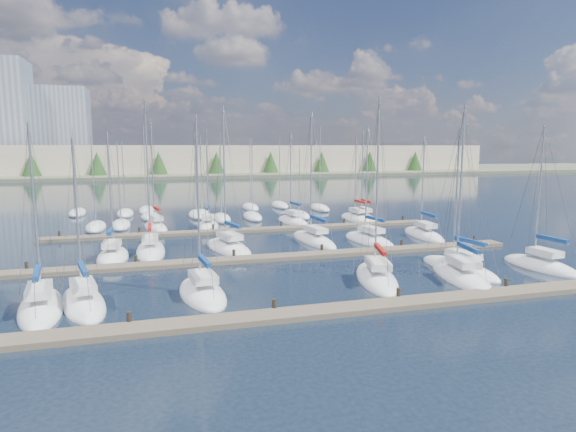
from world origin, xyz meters
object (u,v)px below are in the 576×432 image
object	(u,v)px
sailboat_o	(208,226)
sailboat_m	(424,235)
sailboat_q	(357,219)
sailboat_h	(113,256)
sailboat_n	(156,227)
sailboat_d	(377,278)
sailboat_r	(363,218)
sailboat_l	(369,240)
sailboat_g	(540,266)
sailboat_j	(228,248)
sailboat_f	(459,268)
sailboat_i	(151,250)
sailboat_a	(41,307)
sailboat_p	(293,221)
sailboat_c	(202,293)
sailboat_b	(83,303)
sailboat_e	(460,276)
sailboat_k	(314,240)

from	to	relation	value
sailboat_o	sailboat_m	distance (m)	24.69
sailboat_q	sailboat_h	bearing A→B (deg)	-155.60
sailboat_q	sailboat_n	distance (m)	25.58
sailboat_d	sailboat_r	bearing A→B (deg)	82.88
sailboat_l	sailboat_g	distance (m)	15.91
sailboat_j	sailboat_f	xyz separation A→B (m)	(16.08, -12.67, 0.00)
sailboat_i	sailboat_a	xyz separation A→B (m)	(-6.27, -14.56, -0.01)
sailboat_h	sailboat_p	world-z (taller)	sailboat_p
sailboat_f	sailboat_p	distance (m)	27.04
sailboat_c	sailboat_p	bearing A→B (deg)	56.93
sailboat_j	sailboat_n	size ratio (longest dim) A/B	1.07
sailboat_a	sailboat_r	size ratio (longest dim) A/B	0.94
sailboat_j	sailboat_l	size ratio (longest dim) A/B	1.13
sailboat_b	sailboat_f	distance (m)	27.09
sailboat_n	sailboat_f	size ratio (longest dim) A/B	1.11
sailboat_n	sailboat_g	size ratio (longest dim) A/B	1.09
sailboat_p	sailboat_r	bearing A→B (deg)	-7.56
sailboat_b	sailboat_d	size ratio (longest dim) A/B	0.78
sailboat_p	sailboat_m	xyz separation A→B (m)	(10.89, -12.91, -0.01)
sailboat_c	sailboat_m	bearing A→B (deg)	24.30
sailboat_h	sailboat_q	bearing A→B (deg)	28.88
sailboat_f	sailboat_c	bearing A→B (deg)	176.02
sailboat_r	sailboat_e	bearing A→B (deg)	-98.20
sailboat_d	sailboat_e	bearing A→B (deg)	4.62
sailboat_j	sailboat_f	distance (m)	20.47
sailboat_e	sailboat_p	xyz separation A→B (m)	(-4.43, 28.38, 0.00)
sailboat_a	sailboat_p	world-z (taller)	sailboat_p
sailboat_d	sailboat_a	xyz separation A→B (m)	(-21.95, -0.41, -0.00)
sailboat_e	sailboat_k	distance (m)	17.04
sailboat_p	sailboat_f	bearing A→B (deg)	-87.03
sailboat_d	sailboat_p	world-z (taller)	sailboat_d
sailboat_f	sailboat_d	bearing A→B (deg)	178.99
sailboat_e	sailboat_a	distance (m)	28.10
sailboat_q	sailboat_a	world-z (taller)	sailboat_a
sailboat_g	sailboat_d	bearing A→B (deg)	174.13
sailboat_p	sailboat_i	bearing A→B (deg)	-152.40
sailboat_j	sailboat_f	world-z (taller)	sailboat_j
sailboat_n	sailboat_k	bearing A→B (deg)	-50.28
sailboat_i	sailboat_e	xyz separation A→B (m)	(21.82, -15.36, -0.01)
sailboat_d	sailboat_o	bearing A→B (deg)	124.94
sailboat_j	sailboat_p	xyz separation A→B (m)	(10.37, 13.76, 0.01)
sailboat_d	sailboat_p	size ratio (longest dim) A/B	1.13
sailboat_p	sailboat_n	bearing A→B (deg)	170.87
sailboat_m	sailboat_r	world-z (taller)	sailboat_r
sailboat_i	sailboat_r	xyz separation A→B (m)	(27.29, 13.31, 0.00)
sailboat_d	sailboat_b	bearing A→B (deg)	-163.56
sailboat_q	sailboat_o	bearing A→B (deg)	-179.20
sailboat_e	sailboat_g	bearing A→B (deg)	18.16
sailboat_b	sailboat_d	distance (m)	19.65
sailboat_o	sailboat_i	bearing A→B (deg)	-107.67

